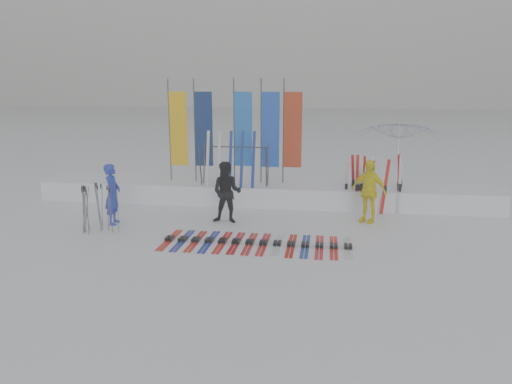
% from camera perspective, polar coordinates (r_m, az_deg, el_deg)
% --- Properties ---
extents(ground, '(120.00, 120.00, 0.00)m').
position_cam_1_polar(ground, '(11.27, -2.20, -6.70)').
color(ground, white).
rests_on(ground, ground).
extents(snow_bank, '(14.00, 1.60, 0.60)m').
position_cam_1_polar(snow_bank, '(15.57, 0.87, -0.11)').
color(snow_bank, white).
rests_on(snow_bank, ground).
extents(person_blue, '(0.47, 0.64, 1.61)m').
position_cam_1_polar(person_blue, '(13.65, -16.06, -0.24)').
color(person_blue, '#1F31B5').
rests_on(person_blue, ground).
extents(person_black, '(0.82, 0.64, 1.65)m').
position_cam_1_polar(person_black, '(13.26, -3.35, -0.06)').
color(person_black, black).
rests_on(person_black, ground).
extents(person_yellow, '(1.06, 0.85, 1.69)m').
position_cam_1_polar(person_yellow, '(13.62, 12.73, 0.09)').
color(person_yellow, '#FFED10').
rests_on(person_yellow, ground).
extents(tent_canopy, '(3.58, 3.61, 2.54)m').
position_cam_1_polar(tent_canopy, '(16.41, 15.82, 3.52)').
color(tent_canopy, white).
rests_on(tent_canopy, ground).
extents(ski_row, '(4.37, 1.69, 0.07)m').
position_cam_1_polar(ski_row, '(11.67, 0.10, -5.83)').
color(ski_row, red).
rests_on(ski_row, ground).
extents(pole_cluster, '(0.90, 0.74, 1.25)m').
position_cam_1_polar(pole_cluster, '(13.09, -17.91, -1.81)').
color(pole_cluster, '#595B60').
rests_on(pole_cluster, ground).
extents(feather_flags, '(4.16, 0.19, 3.20)m').
position_cam_1_polar(feather_flags, '(15.56, -2.26, 7.13)').
color(feather_flags, '#383A3F').
rests_on(feather_flags, ground).
extents(ski_rack, '(2.04, 0.80, 1.23)m').
position_cam_1_polar(ski_rack, '(15.11, -2.48, 3.67)').
color(ski_rack, '#383A3F').
rests_on(ski_rack, ground).
extents(upright_skis, '(1.72, 1.13, 1.68)m').
position_cam_1_polar(upright_skis, '(14.94, 13.34, 0.89)').
color(upright_skis, silver).
rests_on(upright_skis, ground).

